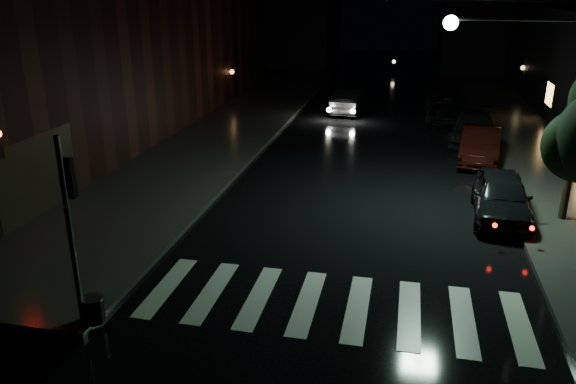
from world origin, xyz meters
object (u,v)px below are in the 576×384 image
Objects in this scene: parked_car_c at (472,127)px; parked_car_d at (448,107)px; parked_car_b at (480,145)px; oncoming_car at (350,100)px; parked_car_a at (501,196)px.

parked_car_d is (-0.93, 4.59, 0.04)m from parked_car_c.
parked_car_b is 11.06m from oncoming_car.
parked_car_c is (0.00, 3.49, -0.03)m from parked_car_b.
oncoming_car is at bearing 116.44° from parked_car_a.
oncoming_car reaches higher than parked_car_b.
parked_car_c is 8.51m from oncoming_car.
parked_car_b is at bearing 131.60° from oncoming_car.
oncoming_car is (-6.55, 8.91, 0.02)m from parked_car_b.
oncoming_car reaches higher than parked_car_d.
oncoming_car is (-5.63, 0.83, 0.00)m from parked_car_d.
parked_car_b is 8.13m from parked_car_d.
parked_car_c is at bearing 97.71° from parked_car_b.
oncoming_car is at bearing 171.51° from parked_car_d.
parked_car_d is (-0.93, 8.08, 0.01)m from parked_car_b.
parked_car_a is 0.95× the size of oncoming_car.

